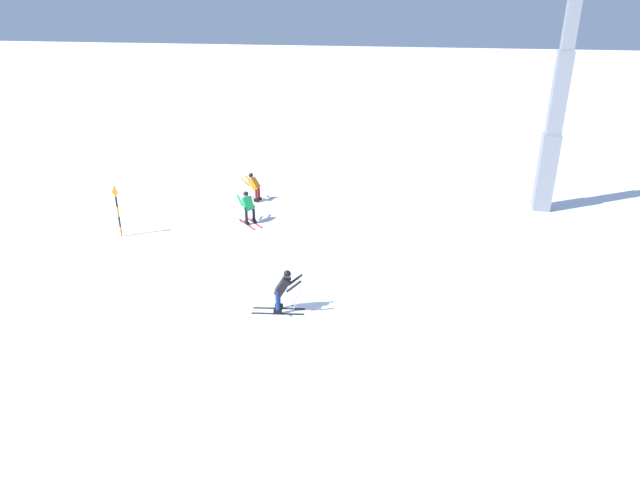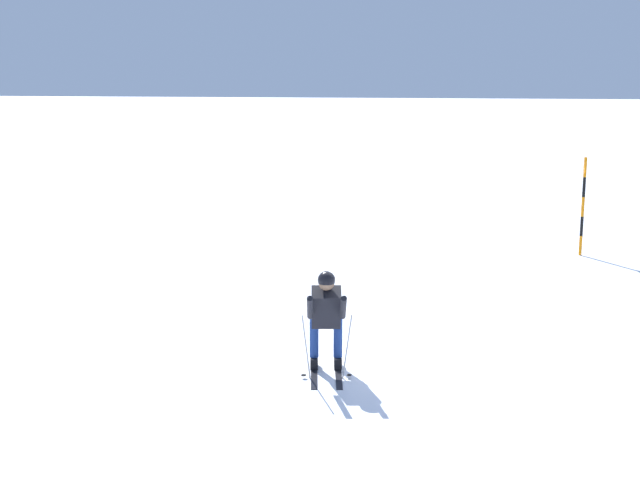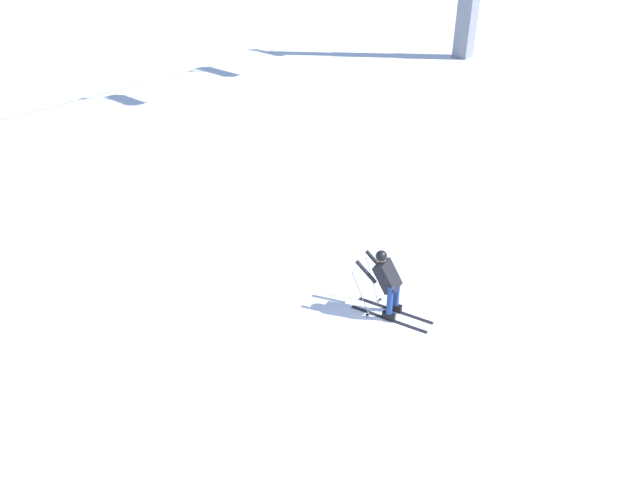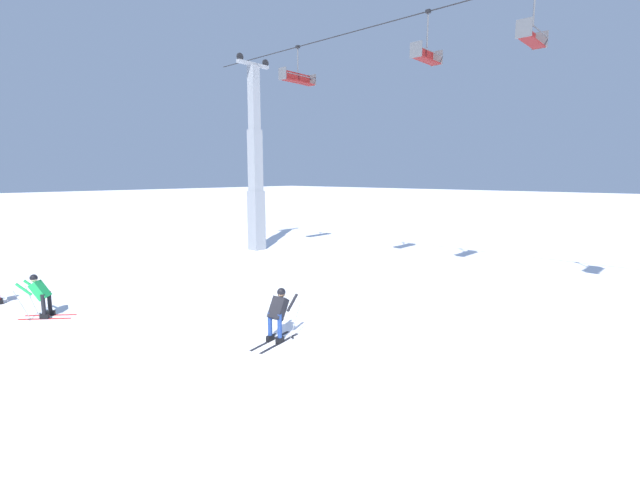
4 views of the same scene
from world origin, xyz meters
TOP-DOWN VIEW (x-y plane):
  - ground_plane at (0.00, 0.00)m, footprint 260.00×260.00m
  - skier_carving_main at (0.91, 1.14)m, footprint 0.86×1.82m
  - trail_marker_pole at (-3.73, -7.75)m, footprint 0.07×0.28m

SIDE VIEW (x-z plane):
  - ground_plane at x=0.00m, z-range 0.00..0.00m
  - skier_carving_main at x=0.91m, z-range 0.05..1.73m
  - trail_marker_pole at x=-3.73m, z-range 0.09..2.41m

